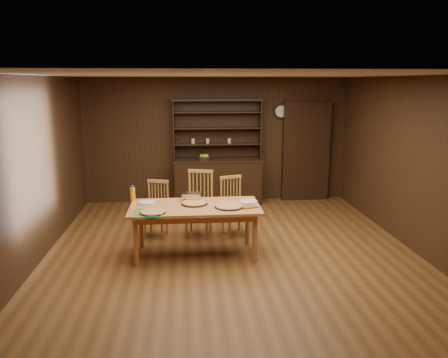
{
  "coord_description": "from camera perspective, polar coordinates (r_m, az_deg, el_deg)",
  "views": [
    {
      "loc": [
        -0.66,
        -6.13,
        2.51
      ],
      "look_at": [
        -0.08,
        0.4,
        1.04
      ],
      "focal_mm": 35.0,
      "sensor_mm": 36.0,
      "label": 1
    }
  ],
  "objects": [
    {
      "name": "juice_bottle",
      "position": [
        6.72,
        -11.84,
        -1.89
      ],
      "size": [
        0.07,
        0.07,
        0.23
      ],
      "color": "orange",
      "rests_on": "dining_table"
    },
    {
      "name": "chair_left",
      "position": [
        7.31,
        -8.75,
        -3.61
      ],
      "size": [
        0.46,
        0.45,
        0.92
      ],
      "rotation": [
        0.0,
        0.0,
        -0.29
      ],
      "color": "#C38D42",
      "rests_on": "floor"
    },
    {
      "name": "doorway",
      "position": [
        9.5,
        10.61,
        3.56
      ],
      "size": [
        1.0,
        0.18,
        2.1
      ],
      "primitive_type": "cube",
      "color": "black",
      "rests_on": "floor"
    },
    {
      "name": "cooling_rack",
      "position": [
        6.06,
        -9.9,
        -4.37
      ],
      "size": [
        0.47,
        0.47,
        0.02
      ],
      "primitive_type": null,
      "rotation": [
        0.0,
        0.0,
        -0.28
      ],
      "color": "#0EB85A",
      "rests_on": "dining_table"
    },
    {
      "name": "plate_left",
      "position": [
        6.59,
        -10.03,
        -3.0
      ],
      "size": [
        0.27,
        0.27,
        0.02
      ],
      "color": "silver",
      "rests_on": "dining_table"
    },
    {
      "name": "pot_holder_b",
      "position": [
        6.37,
        2.57,
        -3.39
      ],
      "size": [
        0.24,
        0.24,
        0.01
      ],
      "primitive_type": "cube",
      "rotation": [
        0.0,
        0.0,
        -0.56
      ],
      "color": "#AF1614",
      "rests_on": "dining_table"
    },
    {
      "name": "pot_holder_a",
      "position": [
        6.3,
        3.19,
        -3.55
      ],
      "size": [
        0.27,
        0.27,
        0.02
      ],
      "primitive_type": "cube",
      "rotation": [
        0.0,
        0.0,
        0.27
      ],
      "color": "#AF1614",
      "rests_on": "dining_table"
    },
    {
      "name": "room_shell",
      "position": [
        6.24,
        1.01,
        4.01
      ],
      "size": [
        6.0,
        6.0,
        6.0
      ],
      "color": "beige",
      "rests_on": "floor"
    },
    {
      "name": "chair_center",
      "position": [
        7.26,
        -3.22,
        -2.86
      ],
      "size": [
        0.54,
        0.52,
        1.08
      ],
      "rotation": [
        0.0,
        0.0,
        -0.26
      ],
      "color": "#C38D42",
      "rests_on": "floor"
    },
    {
      "name": "pizza_left",
      "position": [
        6.05,
        -9.31,
        -4.3
      ],
      "size": [
        0.35,
        0.35,
        0.04
      ],
      "color": "black",
      "rests_on": "dining_table"
    },
    {
      "name": "plate_right",
      "position": [
        6.54,
        3.22,
        -2.95
      ],
      "size": [
        0.28,
        0.28,
        0.02
      ],
      "color": "silver",
      "rests_on": "dining_table"
    },
    {
      "name": "pizza_right",
      "position": [
        6.26,
        0.66,
        -3.56
      ],
      "size": [
        0.42,
        0.42,
        0.04
      ],
      "color": "black",
      "rests_on": "dining_table"
    },
    {
      "name": "floor",
      "position": [
        6.66,
        0.96,
        -9.53
      ],
      "size": [
        6.0,
        6.0,
        0.0
      ],
      "primitive_type": "plane",
      "color": "brown",
      "rests_on": "ground"
    },
    {
      "name": "wall_clock",
      "position": [
        9.33,
        7.43,
        8.76
      ],
      "size": [
        0.3,
        0.05,
        0.3
      ],
      "color": "black",
      "rests_on": "room_shell"
    },
    {
      "name": "china_hutch",
      "position": [
        9.12,
        -0.84,
        0.49
      ],
      "size": [
        1.84,
        0.52,
        2.17
      ],
      "color": "black",
      "rests_on": "floor"
    },
    {
      "name": "dining_table",
      "position": [
        6.38,
        -3.81,
        -4.21
      ],
      "size": [
        1.88,
        0.94,
        0.75
      ],
      "color": "#C77845",
      "rests_on": "floor"
    },
    {
      "name": "foil_dish",
      "position": [
        6.64,
        -4.21,
        -2.28
      ],
      "size": [
        0.3,
        0.24,
        0.11
      ],
      "primitive_type": "cube",
      "rotation": [
        0.0,
        0.0,
        -0.14
      ],
      "color": "silver",
      "rests_on": "dining_table"
    },
    {
      "name": "fruit_bowl",
      "position": [
        8.96,
        -2.62,
        2.78
      ],
      "size": [
        0.31,
        0.31,
        0.12
      ],
      "color": "black",
      "rests_on": "china_hutch"
    },
    {
      "name": "chair_right",
      "position": [
        7.3,
        1.16,
        -3.25
      ],
      "size": [
        0.5,
        0.48,
        0.98
      ],
      "rotation": [
        0.0,
        0.0,
        0.31
      ],
      "color": "#C38D42",
      "rests_on": "floor"
    },
    {
      "name": "pizza_center",
      "position": [
        6.43,
        -3.88,
        -3.16
      ],
      "size": [
        0.39,
        0.39,
        0.04
      ],
      "color": "black",
      "rests_on": "dining_table"
    }
  ]
}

